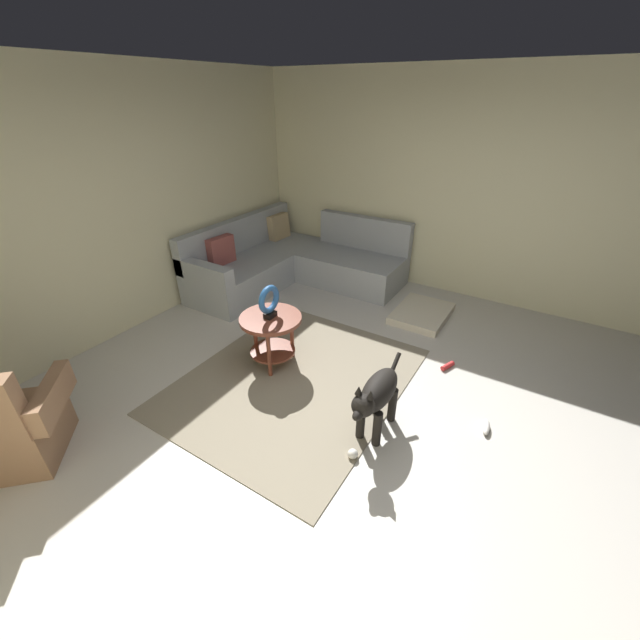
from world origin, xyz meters
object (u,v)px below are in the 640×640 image
at_px(armchair, 5,428).
at_px(dog_toy_bone, 486,427).
at_px(side_table, 271,328).
at_px(dog_bed_mat, 422,313).
at_px(sectional_couch, 292,263).
at_px(dog, 377,395).
at_px(dog_toy_rope, 448,366).
at_px(torus_sculpture, 269,301).
at_px(dog_toy_ball, 353,454).

distance_m(armchair, dog_toy_bone, 3.64).
bearing_deg(side_table, dog_bed_mat, -29.31).
height_order(sectional_couch, side_table, sectional_couch).
relative_size(dog, dog_toy_rope, 5.25).
distance_m(sectional_couch, dog_bed_mat, 1.96).
distance_m(dog_bed_mat, dog_toy_rope, 1.04).
xyz_separation_m(side_table, dog, (-0.31, -1.27, -0.04)).
bearing_deg(torus_sculpture, dog_toy_ball, -117.27).
distance_m(side_table, dog_toy_rope, 1.80).
bearing_deg(side_table, sectional_couch, 29.62).
bearing_deg(dog_toy_rope, dog_toy_ball, 169.12).
distance_m(side_table, dog, 1.31).
xyz_separation_m(sectional_couch, dog_bed_mat, (-0.01, -1.94, -0.24)).
xyz_separation_m(dog, dog_toy_rope, (1.16, -0.27, -0.35)).
distance_m(dog, dog_toy_ball, 0.47).
bearing_deg(dog_toy_rope, dog, 167.02).
distance_m(armchair, dog_toy_rope, 3.72).
bearing_deg(torus_sculpture, dog_bed_mat, -29.31).
xyz_separation_m(torus_sculpture, dog_toy_rope, (0.85, -1.54, -0.69)).
relative_size(dog, dog_toy_ball, 10.88).
bearing_deg(dog_toy_bone, side_table, 95.20).
bearing_deg(dog_bed_mat, dog, -171.46).
bearing_deg(dog, side_table, -14.86).
bearing_deg(dog_toy_rope, armchair, 139.60).
bearing_deg(torus_sculpture, dog, -103.91).
distance_m(dog, dog_toy_rope, 1.25).
relative_size(dog_bed_mat, dog, 0.94).
relative_size(dog_toy_ball, dog_toy_bone, 0.43).
bearing_deg(armchair, torus_sculpture, 21.92).
xyz_separation_m(side_table, dog_toy_rope, (0.85, -1.54, -0.39)).
relative_size(sectional_couch, dog_toy_rope, 13.92).
relative_size(side_table, dog_toy_rope, 3.71).
distance_m(sectional_couch, torus_sculpture, 2.02).
distance_m(sectional_couch, side_table, 1.98).
xyz_separation_m(sectional_couch, dog_toy_rope, (-0.87, -2.51, -0.26)).
relative_size(dog_toy_ball, dog_toy_rope, 0.48).
relative_size(armchair, dog_toy_rope, 6.14).
bearing_deg(dog_toy_bone, dog, 122.80).
xyz_separation_m(sectional_couch, dog, (-2.04, -2.25, 0.09)).
height_order(armchair, dog, armchair).
relative_size(sectional_couch, side_table, 3.75).
height_order(dog, dog_toy_ball, dog).
height_order(dog_toy_rope, dog_toy_bone, dog_toy_bone).
bearing_deg(dog, dog_toy_rope, -103.93).
relative_size(side_table, torus_sculpture, 1.84).
xyz_separation_m(sectional_couch, side_table, (-1.72, -0.98, 0.13)).
bearing_deg(side_table, dog_toy_ball, -117.27).
bearing_deg(sectional_couch, dog, -132.18).
xyz_separation_m(dog_bed_mat, dog_toy_bone, (-1.53, -1.08, -0.01)).
bearing_deg(torus_sculpture, side_table, 63.43).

